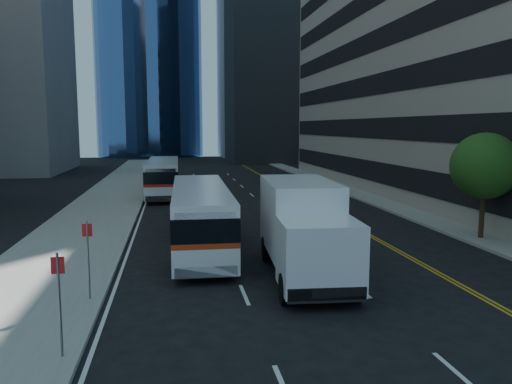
% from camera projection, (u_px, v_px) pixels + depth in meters
% --- Properties ---
extents(ground, '(160.00, 160.00, 0.00)m').
position_uv_depth(ground, '(368.00, 310.00, 15.08)').
color(ground, black).
rests_on(ground, ground).
extents(sidewalk_west, '(5.00, 90.00, 0.15)m').
position_uv_depth(sidewalk_west, '(111.00, 199.00, 37.84)').
color(sidewalk_west, gray).
rests_on(sidewalk_west, ground).
extents(sidewalk_east, '(2.00, 90.00, 0.15)m').
position_uv_depth(sidewalk_east, '(356.00, 193.00, 40.98)').
color(sidewalk_east, gray).
rests_on(sidewalk_east, ground).
extents(street_tree, '(3.20, 3.20, 5.10)m').
position_uv_depth(street_tree, '(485.00, 166.00, 23.89)').
color(street_tree, '#332114').
rests_on(street_tree, sidewalk_east).
extents(bus_front, '(2.61, 11.07, 2.84)m').
position_uv_depth(bus_front, '(200.00, 215.00, 22.51)').
color(bus_front, white).
rests_on(bus_front, ground).
extents(bus_rear, '(2.51, 11.08, 2.85)m').
position_uv_depth(bus_rear, '(163.00, 176.00, 40.18)').
color(bus_rear, silver).
rests_on(bus_rear, ground).
extents(box_truck, '(2.98, 7.42, 3.48)m').
position_uv_depth(box_truck, '(304.00, 228.00, 18.26)').
color(box_truck, white).
rests_on(box_truck, ground).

